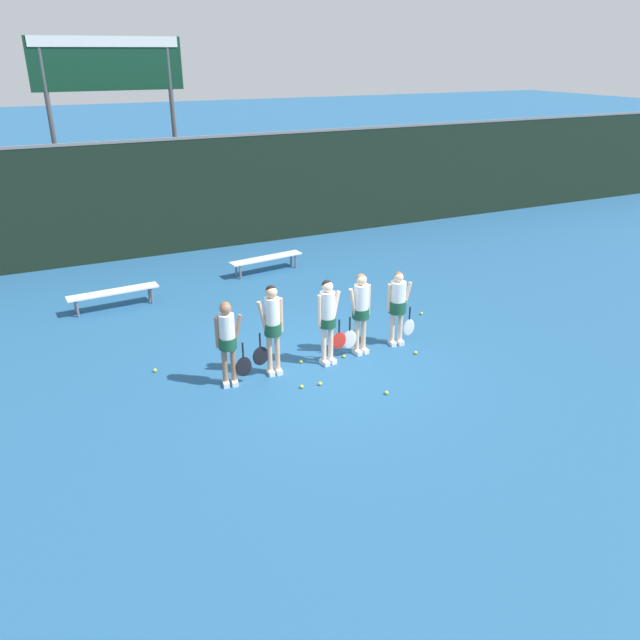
{
  "coord_description": "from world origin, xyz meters",
  "views": [
    {
      "loc": [
        -4.8,
        -9.99,
        5.71
      ],
      "look_at": [
        -0.06,
        -0.02,
        0.92
      ],
      "focal_mm": 35.0,
      "sensor_mm": 36.0,
      "label": 1
    }
  ],
  "objects_px": {
    "bench_courtside": "(113,293)",
    "player_4": "(398,303)",
    "tennis_ball_7": "(421,313)",
    "tennis_ball_8": "(301,362)",
    "tennis_ball_6": "(237,365)",
    "tennis_ball_9": "(416,353)",
    "player_0": "(228,338)",
    "tennis_ball_4": "(344,356)",
    "player_3": "(361,308)",
    "player_1": "(272,323)",
    "scoreboard": "(110,83)",
    "tennis_ball_0": "(387,393)",
    "tennis_ball_1": "(320,384)",
    "player_2": "(328,315)",
    "tennis_ball_2": "(302,387)",
    "bench_far": "(266,259)",
    "tennis_ball_3": "(155,370)",
    "tennis_ball_5": "(224,364)"
  },
  "relations": [
    {
      "from": "bench_courtside",
      "to": "player_4",
      "type": "xyz_separation_m",
      "value": [
        5.06,
        -4.59,
        0.55
      ]
    },
    {
      "from": "tennis_ball_7",
      "to": "tennis_ball_8",
      "type": "bearing_deg",
      "value": -163.56
    },
    {
      "from": "tennis_ball_6",
      "to": "tennis_ball_8",
      "type": "xyz_separation_m",
      "value": [
        1.19,
        -0.4,
        0.0
      ]
    },
    {
      "from": "tennis_ball_9",
      "to": "bench_courtside",
      "type": "bearing_deg",
      "value": 134.84
    },
    {
      "from": "player_0",
      "to": "tennis_ball_4",
      "type": "height_order",
      "value": "player_0"
    },
    {
      "from": "tennis_ball_6",
      "to": "tennis_ball_7",
      "type": "xyz_separation_m",
      "value": [
        4.75,
        0.65,
        -0.0
      ]
    },
    {
      "from": "player_3",
      "to": "player_0",
      "type": "bearing_deg",
      "value": 177.06
    },
    {
      "from": "player_3",
      "to": "player_1",
      "type": "bearing_deg",
      "value": 176.39
    },
    {
      "from": "tennis_ball_7",
      "to": "player_4",
      "type": "bearing_deg",
      "value": -141.82
    },
    {
      "from": "bench_courtside",
      "to": "player_1",
      "type": "distance_m",
      "value": 5.25
    },
    {
      "from": "scoreboard",
      "to": "player_3",
      "type": "distance_m",
      "value": 11.34
    },
    {
      "from": "tennis_ball_9",
      "to": "tennis_ball_0",
      "type": "bearing_deg",
      "value": -140.3
    },
    {
      "from": "tennis_ball_9",
      "to": "player_0",
      "type": "bearing_deg",
      "value": 173.63
    },
    {
      "from": "tennis_ball_1",
      "to": "player_4",
      "type": "bearing_deg",
      "value": 22.8
    },
    {
      "from": "player_1",
      "to": "tennis_ball_6",
      "type": "distance_m",
      "value": 1.28
    },
    {
      "from": "player_2",
      "to": "tennis_ball_9",
      "type": "height_order",
      "value": "player_2"
    },
    {
      "from": "player_4",
      "to": "tennis_ball_6",
      "type": "bearing_deg",
      "value": -178.68
    },
    {
      "from": "scoreboard",
      "to": "bench_courtside",
      "type": "relative_size",
      "value": 2.84
    },
    {
      "from": "tennis_ball_7",
      "to": "tennis_ball_4",
      "type": "bearing_deg",
      "value": -155.85
    },
    {
      "from": "player_3",
      "to": "player_2",
      "type": "bearing_deg",
      "value": -176.54
    },
    {
      "from": "bench_courtside",
      "to": "tennis_ball_9",
      "type": "distance_m",
      "value": 7.33
    },
    {
      "from": "player_2",
      "to": "tennis_ball_2",
      "type": "height_order",
      "value": "player_2"
    },
    {
      "from": "tennis_ball_1",
      "to": "tennis_ball_8",
      "type": "height_order",
      "value": "tennis_ball_1"
    },
    {
      "from": "scoreboard",
      "to": "tennis_ball_1",
      "type": "distance_m",
      "value": 12.25
    },
    {
      "from": "player_3",
      "to": "tennis_ball_6",
      "type": "relative_size",
      "value": 25.03
    },
    {
      "from": "player_2",
      "to": "tennis_ball_8",
      "type": "bearing_deg",
      "value": 148.62
    },
    {
      "from": "bench_far",
      "to": "player_0",
      "type": "bearing_deg",
      "value": -124.47
    },
    {
      "from": "player_2",
      "to": "tennis_ball_3",
      "type": "height_order",
      "value": "player_2"
    },
    {
      "from": "player_4",
      "to": "tennis_ball_7",
      "type": "bearing_deg",
      "value": 46.89
    },
    {
      "from": "tennis_ball_2",
      "to": "tennis_ball_6",
      "type": "relative_size",
      "value": 0.98
    },
    {
      "from": "player_4",
      "to": "tennis_ball_8",
      "type": "height_order",
      "value": "player_4"
    },
    {
      "from": "player_2",
      "to": "tennis_ball_8",
      "type": "height_order",
      "value": "player_2"
    },
    {
      "from": "tennis_ball_2",
      "to": "tennis_ball_6",
      "type": "distance_m",
      "value": 1.54
    },
    {
      "from": "bench_far",
      "to": "tennis_ball_6",
      "type": "xyz_separation_m",
      "value": [
        -2.56,
        -5.09,
        -0.34
      ]
    },
    {
      "from": "bench_far",
      "to": "tennis_ball_9",
      "type": "bearing_deg",
      "value": -89.13
    },
    {
      "from": "tennis_ball_1",
      "to": "tennis_ball_2",
      "type": "relative_size",
      "value": 1.06
    },
    {
      "from": "scoreboard",
      "to": "player_1",
      "type": "xyz_separation_m",
      "value": [
        0.94,
        -10.35,
        -3.78
      ]
    },
    {
      "from": "tennis_ball_2",
      "to": "tennis_ball_6",
      "type": "xyz_separation_m",
      "value": [
        -0.8,
        1.32,
        0.0
      ]
    },
    {
      "from": "tennis_ball_3",
      "to": "tennis_ball_6",
      "type": "distance_m",
      "value": 1.58
    },
    {
      "from": "bench_far",
      "to": "player_3",
      "type": "distance_m",
      "value": 5.61
    },
    {
      "from": "scoreboard",
      "to": "tennis_ball_4",
      "type": "distance_m",
      "value": 11.67
    },
    {
      "from": "tennis_ball_3",
      "to": "tennis_ball_6",
      "type": "height_order",
      "value": "tennis_ball_3"
    },
    {
      "from": "bench_courtside",
      "to": "player_3",
      "type": "bearing_deg",
      "value": -52.1
    },
    {
      "from": "tennis_ball_6",
      "to": "tennis_ball_3",
      "type": "bearing_deg",
      "value": 162.59
    },
    {
      "from": "player_1",
      "to": "tennis_ball_6",
      "type": "relative_size",
      "value": 26.26
    },
    {
      "from": "bench_courtside",
      "to": "player_4",
      "type": "bearing_deg",
      "value": -46.19
    },
    {
      "from": "tennis_ball_0",
      "to": "tennis_ball_9",
      "type": "xyz_separation_m",
      "value": [
        1.38,
        1.15,
        -0.0
      ]
    },
    {
      "from": "tennis_ball_7",
      "to": "tennis_ball_0",
      "type": "bearing_deg",
      "value": -133.13
    },
    {
      "from": "tennis_ball_8",
      "to": "tennis_ball_5",
      "type": "bearing_deg",
      "value": 158.77
    },
    {
      "from": "bench_far",
      "to": "tennis_ball_4",
      "type": "bearing_deg",
      "value": -102.51
    }
  ]
}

